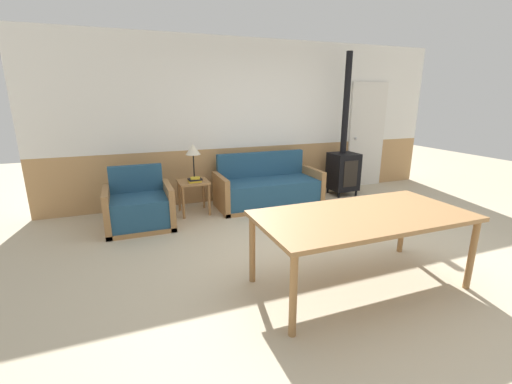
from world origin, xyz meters
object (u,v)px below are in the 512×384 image
table_lamp (193,151)px  wood_stove (343,163)px  couch (268,190)px  armchair (139,209)px  side_table (193,187)px  dining_table (363,220)px

table_lamp → wood_stove: wood_stove is taller
couch → armchair: size_ratio=1.94×
side_table → dining_table: dining_table is taller
table_lamp → dining_table: (1.02, -2.77, -0.31)m
armchair → table_lamp: table_lamp is taller
couch → armchair: couch is taller
side_table → wood_stove: size_ratio=0.21×
dining_table → wood_stove: (1.74, 2.76, -0.08)m
dining_table → wood_stove: wood_stove is taller
dining_table → side_table: bearing=111.4°
table_lamp → armchair: bearing=-155.0°
couch → table_lamp: bearing=174.9°
couch → armchair: 2.09m
armchair → wood_stove: (3.61, 0.39, 0.33)m
dining_table → armchair: bearing=128.4°
armchair → side_table: bearing=16.1°
couch → table_lamp: 1.40m
dining_table → wood_stove: bearing=57.9°
armchair → table_lamp: size_ratio=1.60×
wood_stove → dining_table: bearing=-122.1°
side_table → dining_table: size_ratio=0.26×
armchair → table_lamp: 1.19m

